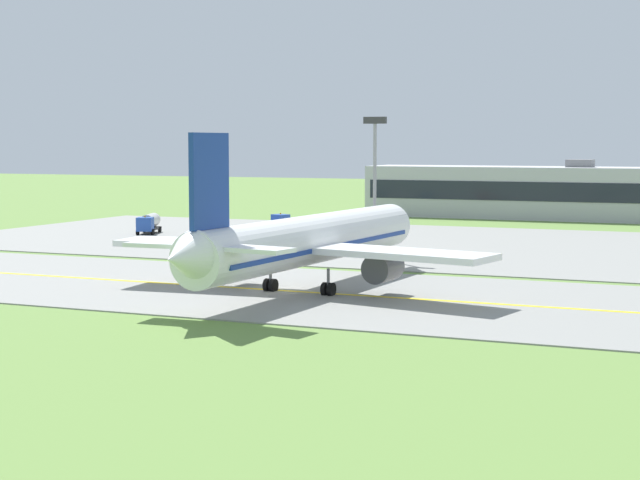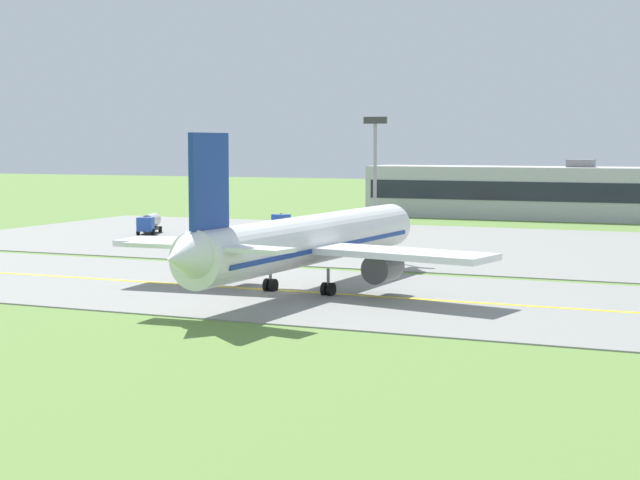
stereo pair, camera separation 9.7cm
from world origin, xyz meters
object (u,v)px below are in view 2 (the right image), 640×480
Objects in this scene: service_truck_baggage at (149,223)px; service_truck_fuel at (274,224)px; airplane_lead at (308,241)px; apron_light_mast at (375,169)px; service_truck_catering at (318,232)px.

service_truck_fuel is (13.97, 8.99, -0.35)m from service_truck_baggage.
service_truck_fuel is at bearing 32.76° from service_truck_baggage.
airplane_lead is 24.71m from apron_light_mast.
apron_light_mast is (-3.03, 23.97, 5.19)m from airplane_lead.
service_truck_baggage is at bearing 157.33° from apron_light_mast.
service_truck_baggage is 1.01× the size of service_truck_catering.
airplane_lead is 6.25× the size of service_truck_baggage.
service_truck_catering is at bearing -0.76° from service_truck_baggage.
service_truck_fuel is at bearing 133.64° from apron_light_mast.
apron_light_mast reaches higher than service_truck_fuel.
apron_light_mast reaches higher than airplane_lead.
airplane_lead is 2.70× the size of apron_light_mast.
airplane_lead is at bearing -61.37° from service_truck_fuel.
service_truck_baggage is at bearing 179.24° from service_truck_catering.
service_truck_baggage reaches higher than service_truck_fuel.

